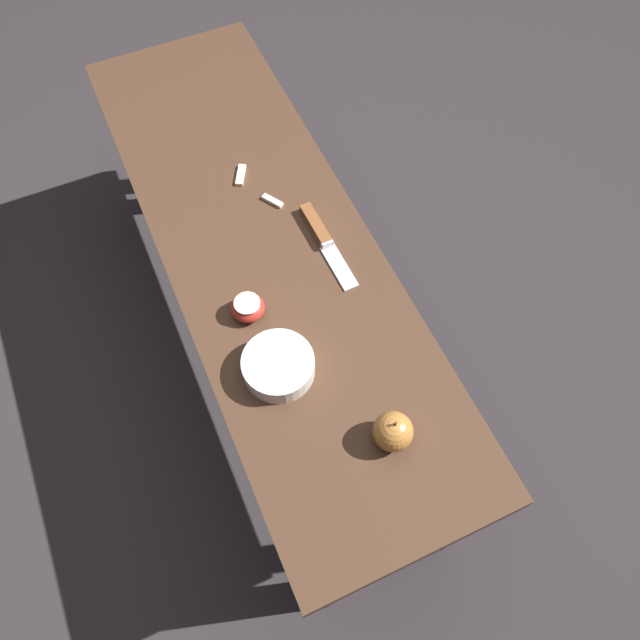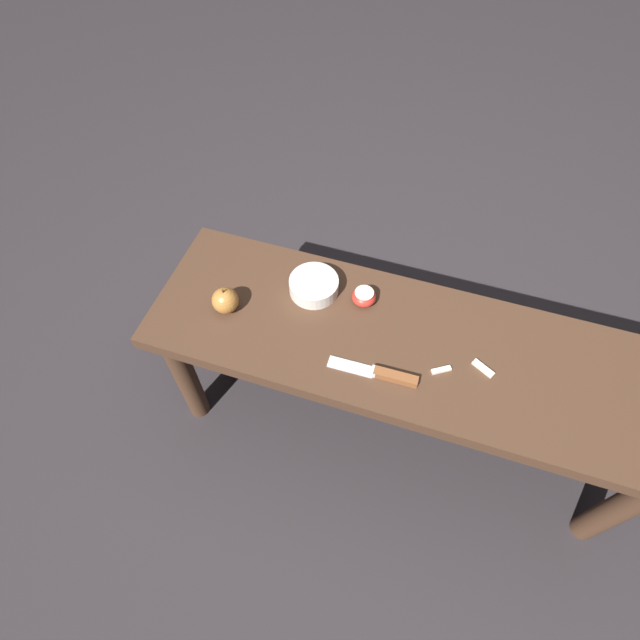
% 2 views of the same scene
% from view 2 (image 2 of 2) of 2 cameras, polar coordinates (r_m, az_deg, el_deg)
% --- Properties ---
extents(ground_plane, '(8.00, 8.00, 0.00)m').
position_cam_2_polar(ground_plane, '(1.72, 7.84, -11.51)').
color(ground_plane, '#2D282B').
extents(wooden_bench, '(1.36, 0.42, 0.50)m').
position_cam_2_polar(wooden_bench, '(1.35, 9.82, -4.54)').
color(wooden_bench, '#472D1E').
rests_on(wooden_bench, ground_plane).
extents(knife, '(0.22, 0.03, 0.02)m').
position_cam_2_polar(knife, '(1.22, 7.40, -6.18)').
color(knife, silver).
rests_on(knife, wooden_bench).
extents(apple_whole, '(0.07, 0.07, 0.08)m').
position_cam_2_polar(apple_whole, '(1.32, -10.77, 2.21)').
color(apple_whole, '#B27233').
rests_on(apple_whole, wooden_bench).
extents(apple_cut, '(0.06, 0.06, 0.04)m').
position_cam_2_polar(apple_cut, '(1.32, 5.04, 2.68)').
color(apple_cut, red).
rests_on(apple_cut, wooden_bench).
extents(apple_slice_near_knife, '(0.05, 0.04, 0.01)m').
position_cam_2_polar(apple_slice_near_knife, '(1.25, 13.69, -5.57)').
color(apple_slice_near_knife, white).
rests_on(apple_slice_near_knife, wooden_bench).
extents(apple_slice_center, '(0.06, 0.04, 0.01)m').
position_cam_2_polar(apple_slice_center, '(1.28, 18.15, -5.26)').
color(apple_slice_center, white).
rests_on(apple_slice_center, wooden_bench).
extents(bowl, '(0.13, 0.13, 0.04)m').
position_cam_2_polar(bowl, '(1.34, -0.70, 3.95)').
color(bowl, silver).
rests_on(bowl, wooden_bench).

